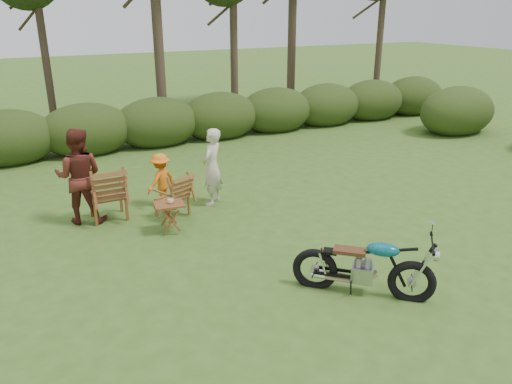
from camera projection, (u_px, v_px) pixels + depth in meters
name	position (u px, v px, depth m)	size (l,w,h in m)	color
ground	(339.00, 284.00, 7.35)	(80.00, 80.00, 0.00)	#36541C
tree_line	(159.00, 8.00, 14.33)	(22.52, 11.62, 8.14)	#37291E
motorcycle	(361.00, 292.00, 7.14)	(1.89, 0.72, 1.08)	#0C8DA3
lawn_chair_right	(173.00, 216.00, 9.75)	(0.61, 0.61, 0.89)	brown
lawn_chair_left	(110.00, 218.00, 9.63)	(0.73, 0.73, 1.06)	brown
side_table	(170.00, 218.00, 8.97)	(0.54, 0.45, 0.55)	#5F3117
cup	(171.00, 201.00, 8.86)	(0.11, 0.11, 0.09)	beige
adult_a	(213.00, 204.00, 10.35)	(0.58, 0.38, 1.59)	beige
adult_b	(85.00, 221.00, 9.52)	(0.87, 0.68, 1.80)	#542018
child	(163.00, 205.00, 10.27)	(0.71, 0.41, 1.10)	orange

